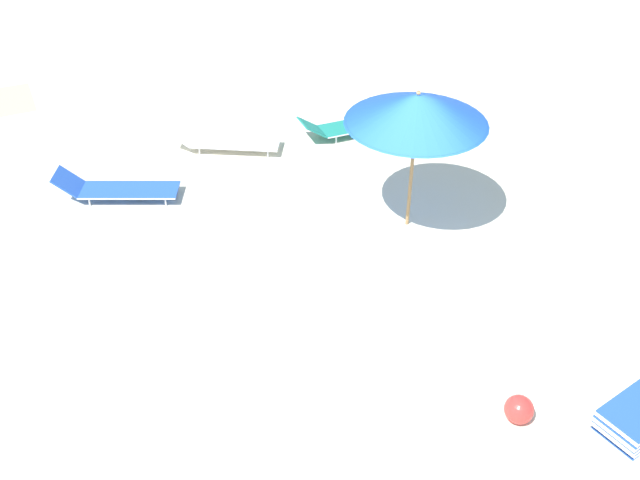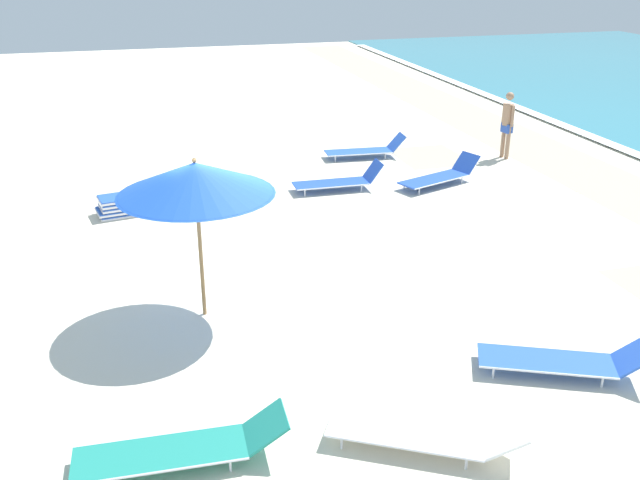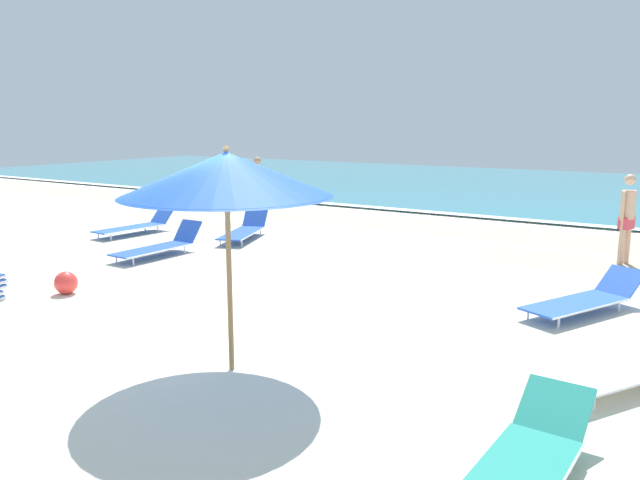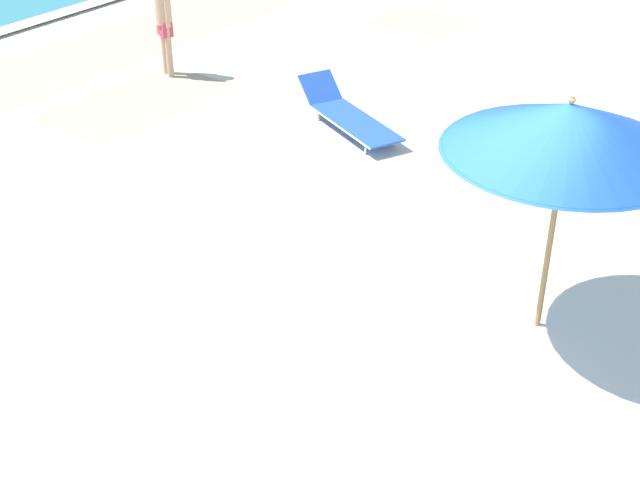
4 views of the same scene
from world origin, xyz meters
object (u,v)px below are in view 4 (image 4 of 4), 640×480
(sun_lounger_beside_umbrella, at_px, (520,133))
(beachgoer_shoreline_child, at_px, (164,18))
(sun_lounger_mid_beach_pair_a, at_px, (348,115))
(beach_umbrella, at_px, (568,129))

(sun_lounger_beside_umbrella, bearing_deg, beachgoer_shoreline_child, 127.99)
(sun_lounger_beside_umbrella, distance_m, beachgoer_shoreline_child, 6.27)
(beachgoer_shoreline_child, bearing_deg, sun_lounger_mid_beach_pair_a, 23.22)
(beach_umbrella, height_order, sun_lounger_beside_umbrella, beach_umbrella)
(sun_lounger_beside_umbrella, bearing_deg, beach_umbrella, -122.43)
(beachgoer_shoreline_child, bearing_deg, beach_umbrella, 3.72)
(sun_lounger_mid_beach_pair_a, distance_m, beachgoer_shoreline_child, 3.87)
(sun_lounger_mid_beach_pair_a, height_order, beachgoer_shoreline_child, beachgoer_shoreline_child)
(beach_umbrella, bearing_deg, sun_lounger_beside_umbrella, 27.66)
(beach_umbrella, relative_size, beachgoer_shoreline_child, 1.42)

